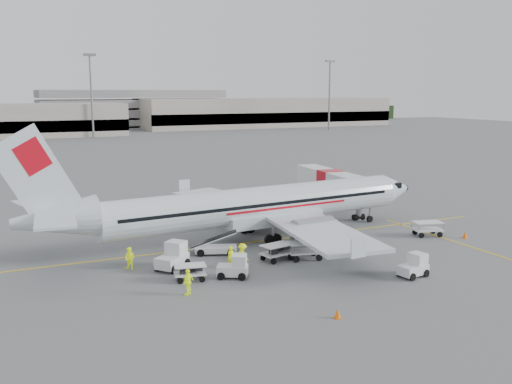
# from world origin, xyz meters

# --- Properties ---
(ground) EXTENTS (360.00, 360.00, 0.00)m
(ground) POSITION_xyz_m (0.00, 0.00, 0.00)
(ground) COLOR #56595B
(stripe_lead) EXTENTS (44.00, 0.20, 0.01)m
(stripe_lead) POSITION_xyz_m (0.00, 0.00, 0.01)
(stripe_lead) COLOR yellow
(stripe_lead) RESTS_ON ground
(stripe_cross) EXTENTS (0.20, 20.00, 0.01)m
(stripe_cross) POSITION_xyz_m (14.00, -8.00, 0.01)
(stripe_cross) COLOR yellow
(stripe_cross) RESTS_ON ground
(terminal_east) EXTENTS (90.00, 26.00, 10.00)m
(terminal_east) POSITION_xyz_m (70.00, 145.00, 5.00)
(terminal_east) COLOR gray
(terminal_east) RESTS_ON ground
(parking_garage) EXTENTS (62.00, 24.00, 14.00)m
(parking_garage) POSITION_xyz_m (25.00, 160.00, 7.00)
(parking_garage) COLOR slate
(parking_garage) RESTS_ON ground
(treeline) EXTENTS (300.00, 3.00, 6.00)m
(treeline) POSITION_xyz_m (0.00, 175.00, 3.00)
(treeline) COLOR black
(treeline) RESTS_ON ground
(mast_center) EXTENTS (3.20, 1.20, 22.00)m
(mast_center) POSITION_xyz_m (5.00, 118.00, 11.00)
(mast_center) COLOR slate
(mast_center) RESTS_ON ground
(mast_east) EXTENTS (3.20, 1.20, 22.00)m
(mast_east) POSITION_xyz_m (80.00, 118.00, 11.00)
(mast_east) COLOR slate
(mast_east) RESTS_ON ground
(aircraft) EXTENTS (38.43, 31.38, 9.93)m
(aircraft) POSITION_xyz_m (-0.16, 0.90, 4.96)
(aircraft) COLOR silver
(aircraft) RESTS_ON ground
(jet_bridge) EXTENTS (3.93, 15.88, 4.13)m
(jet_bridge) POSITION_xyz_m (11.83, 8.87, 2.06)
(jet_bridge) COLOR silver
(jet_bridge) RESTS_ON ground
(belt_loader) EXTENTS (4.51, 3.02, 2.29)m
(belt_loader) POSITION_xyz_m (-5.23, -2.00, 1.14)
(belt_loader) COLOR silver
(belt_loader) RESTS_ON ground
(tug_fore) EXTENTS (2.19, 1.49, 1.56)m
(tug_fore) POSITION_xyz_m (4.82, -12.61, 0.78)
(tug_fore) COLOR silver
(tug_fore) RESTS_ON ground
(tug_mid) EXTENTS (2.34, 2.01, 1.57)m
(tug_mid) POSITION_xyz_m (-6.23, -7.69, 0.79)
(tug_mid) COLOR silver
(tug_mid) RESTS_ON ground
(tug_aft) EXTENTS (2.76, 2.63, 1.88)m
(tug_aft) POSITION_xyz_m (-9.36, -4.21, 0.94)
(tug_aft) COLOR silver
(tug_aft) RESTS_ON ground
(cart_loaded_a) EXTENTS (2.59, 1.87, 1.22)m
(cart_loaded_a) POSITION_xyz_m (-1.75, -5.45, 0.61)
(cart_loaded_a) COLOR silver
(cart_loaded_a) RESTS_ON ground
(cart_loaded_b) EXTENTS (2.25, 1.60, 1.07)m
(cart_loaded_b) POSITION_xyz_m (-8.99, -7.10, 0.54)
(cart_loaded_b) COLOR silver
(cart_loaded_b) RESTS_ON ground
(cart_empty_a) EXTENTS (2.77, 1.97, 1.31)m
(cart_empty_a) POSITION_xyz_m (0.27, -6.06, 0.66)
(cart_empty_a) COLOR silver
(cart_empty_a) RESTS_ON ground
(cart_empty_b) EXTENTS (2.70, 2.00, 1.26)m
(cart_empty_b) POSITION_xyz_m (13.29, -4.44, 0.63)
(cart_empty_b) COLOR silver
(cart_empty_b) RESTS_ON ground
(cone_nose) EXTENTS (0.40, 0.40, 0.66)m
(cone_nose) POSITION_xyz_m (15.68, -6.37, 0.33)
(cone_nose) COLOR #F76505
(cone_nose) RESTS_ON ground
(cone_port) EXTENTS (0.39, 0.39, 0.64)m
(cone_port) POSITION_xyz_m (4.39, 17.96, 0.32)
(cone_port) COLOR #F76505
(cone_port) RESTS_ON ground
(cone_stbd) EXTENTS (0.38, 0.38, 0.61)m
(cone_stbd) POSITION_xyz_m (-3.67, -16.55, 0.31)
(cone_stbd) COLOR #F76505
(cone_stbd) RESTS_ON ground
(crew_a) EXTENTS (0.62, 0.45, 1.59)m
(crew_a) POSITION_xyz_m (-5.53, -5.79, 0.80)
(crew_a) COLOR #E6FF10
(crew_a) RESTS_ON ground
(crew_b) EXTENTS (0.97, 0.97, 1.58)m
(crew_b) POSITION_xyz_m (-12.05, -3.03, 0.79)
(crew_b) COLOR #E6FF10
(crew_b) RESTS_ON ground
(crew_c) EXTENTS (0.94, 1.25, 1.72)m
(crew_c) POSITION_xyz_m (-4.71, -5.89, 0.86)
(crew_c) COLOR #E6FF10
(crew_c) RESTS_ON ground
(crew_d) EXTENTS (1.01, 0.90, 1.64)m
(crew_d) POSITION_xyz_m (-9.94, -9.61, 0.82)
(crew_d) COLOR #E6FF10
(crew_d) RESTS_ON ground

